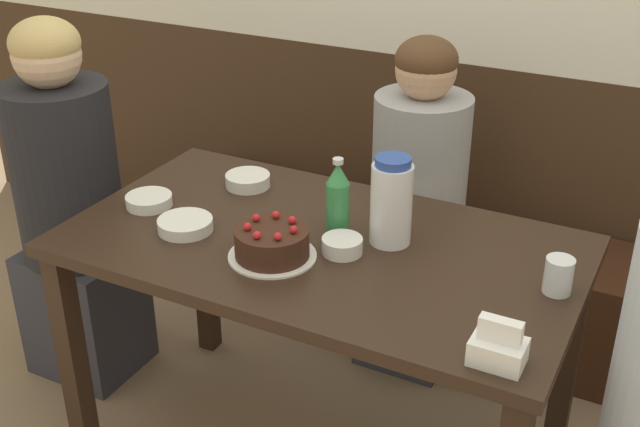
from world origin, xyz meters
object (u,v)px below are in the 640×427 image
object	(u,v)px
bench_seat	(422,273)
napkin_holder	(498,347)
person_grey_tee	(417,217)
glass_water_tall	(559,276)
birthday_cake	(272,243)
bowl_sauce_shallow	(248,180)
person_pale_blue_shirt	(71,213)
water_pitcher	(391,202)
bowl_soup_white	(342,245)
bowl_side_dish	(149,201)
soju_bottle	(338,198)
bowl_rice_small	(185,225)

from	to	relation	value
bench_seat	napkin_holder	xyz separation A→B (m)	(0.56, -1.12, 0.58)
person_grey_tee	glass_water_tall	bearing A→B (deg)	43.34
birthday_cake	bowl_sauce_shallow	distance (m)	0.43
person_pale_blue_shirt	water_pitcher	bearing A→B (deg)	1.53
bowl_soup_white	person_grey_tee	world-z (taller)	person_grey_tee
birthday_cake	water_pitcher	size ratio (longest dim) A/B	0.95
water_pitcher	glass_water_tall	world-z (taller)	water_pitcher
bowl_side_dish	bowl_sauce_shallow	world-z (taller)	bowl_sauce_shallow
birthday_cake	bowl_side_dish	bearing A→B (deg)	168.81
bowl_side_dish	soju_bottle	bearing A→B (deg)	10.56
person_pale_blue_shirt	bowl_soup_white	bearing A→B (deg)	-4.57
soju_bottle	person_grey_tee	size ratio (longest dim) A/B	0.19
napkin_holder	bowl_rice_small	world-z (taller)	napkin_holder
water_pitcher	napkin_holder	distance (m)	0.55
bench_seat	glass_water_tall	bearing A→B (deg)	-52.93
bowl_soup_white	person_pale_blue_shirt	xyz separation A→B (m)	(-1.01, 0.08, -0.18)
soju_bottle	napkin_holder	distance (m)	0.65
bowl_soup_white	napkin_holder	bearing A→B (deg)	-28.86
bowl_side_dish	person_pale_blue_shirt	bearing A→B (deg)	167.42
soju_bottle	bowl_rice_small	size ratio (longest dim) A/B	1.44
glass_water_tall	person_grey_tee	xyz separation A→B (m)	(-0.57, 0.60, -0.26)
bench_seat	napkin_holder	bearing A→B (deg)	-63.70
soju_bottle	bowl_side_dish	distance (m)	0.56
water_pitcher	bowl_side_dish	xyz separation A→B (m)	(-0.69, -0.12, -0.10)
bowl_soup_white	person_grey_tee	xyz separation A→B (m)	(-0.04, 0.66, -0.23)
person_pale_blue_shirt	person_grey_tee	size ratio (longest dim) A/B	1.07
water_pitcher	napkin_holder	xyz separation A→B (m)	(0.39, -0.37, -0.08)
napkin_holder	water_pitcher	bearing A→B (deg)	136.52
bowl_soup_white	water_pitcher	bearing A→B (deg)	52.57
bowl_soup_white	bowl_rice_small	bearing A→B (deg)	-168.90
bowl_soup_white	person_grey_tee	size ratio (longest dim) A/B	0.09
bench_seat	person_grey_tee	distance (m)	0.39
napkin_holder	bowl_side_dish	size ratio (longest dim) A/B	0.84
napkin_holder	bowl_sauce_shallow	xyz separation A→B (m)	(-0.90, 0.49, -0.02)
soju_bottle	person_pale_blue_shirt	size ratio (longest dim) A/B	0.17
napkin_holder	person_grey_tee	size ratio (longest dim) A/B	0.10
soju_bottle	bowl_rice_small	distance (m)	0.41
water_pitcher	bowl_side_dish	bearing A→B (deg)	-170.11
soju_bottle	bowl_side_dish	bearing A→B (deg)	-169.44
bench_seat	glass_water_tall	xyz separation A→B (m)	(0.60, -0.80, 0.59)
birthday_cake	bowl_soup_white	bearing A→B (deg)	34.52
bowl_rice_small	glass_water_tall	bearing A→B (deg)	8.81
water_pitcher	person_pale_blue_shirt	distance (m)	1.13
bowl_rice_small	person_pale_blue_shirt	distance (m)	0.63
water_pitcher	person_grey_tee	bearing A→B (deg)	102.88
bench_seat	glass_water_tall	size ratio (longest dim) A/B	22.21
soju_bottle	bowl_rice_small	xyz separation A→B (m)	(-0.37, -0.17, -0.08)
bowl_side_dish	napkin_holder	bearing A→B (deg)	-13.19
birthday_cake	bowl_side_dish	xyz separation A→B (m)	(-0.46, 0.09, -0.02)
bowl_side_dish	person_pale_blue_shirt	xyz separation A→B (m)	(-0.41, 0.09, -0.17)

